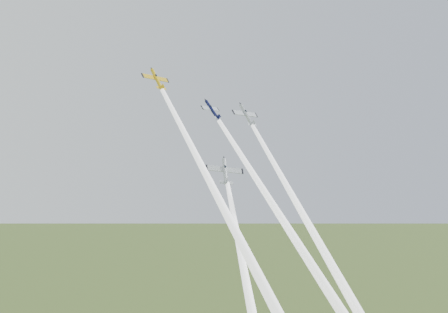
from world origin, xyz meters
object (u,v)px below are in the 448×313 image
plane_yellow (157,79)px  plane_silver_right (247,115)px  plane_navy (212,110)px  plane_silver_low (225,171)px

plane_yellow → plane_silver_right: 25.69m
plane_navy → plane_silver_low: size_ratio=0.77×
plane_navy → plane_yellow: bearing=129.5°
plane_silver_right → plane_silver_low: 20.50m
plane_silver_right → plane_navy: bearing=-167.8°
plane_yellow → plane_silver_right: bearing=-12.6°
plane_navy → plane_silver_right: plane_silver_right is taller
plane_yellow → plane_navy: 14.00m
plane_silver_low → plane_silver_right: bearing=54.4°
plane_yellow → plane_navy: bearing=-39.8°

